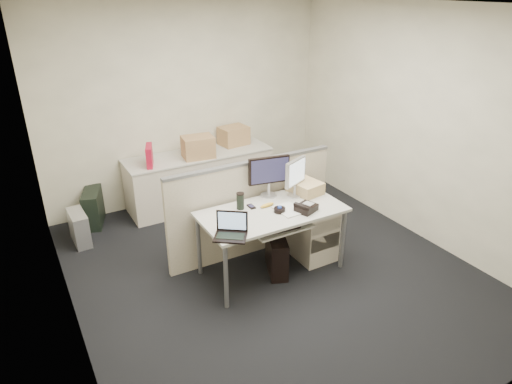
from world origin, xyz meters
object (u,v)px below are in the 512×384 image
monitor_main (269,177)px  desk_phone (306,208)px  laptop (230,227)px  desk (272,216)px

monitor_main → desk_phone: monitor_main is taller
laptop → desk: bearing=60.4°
desk → laptop: size_ratio=5.08×
monitor_main → desk_phone: 0.56m
laptop → desk_phone: 0.93m
laptop → desk_phone: bearing=42.3°
desk → laptop: laptop is taller
desk → desk_phone: desk_phone is taller
monitor_main → desk_phone: size_ratio=2.18×
monitor_main → laptop: monitor_main is taller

